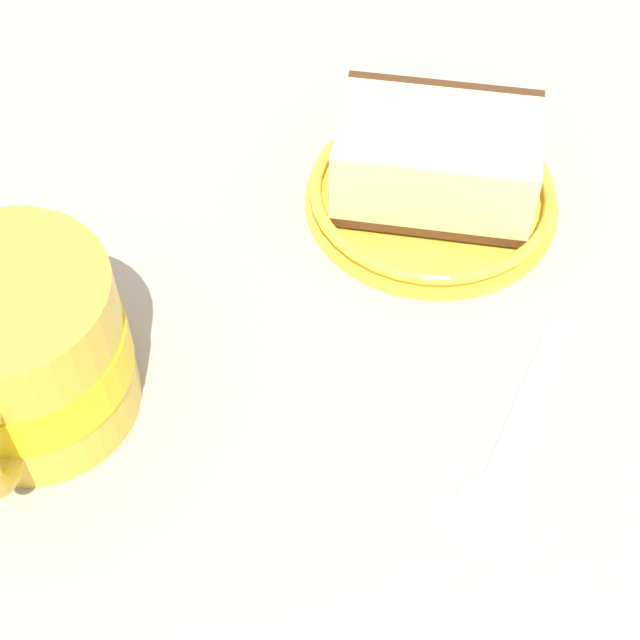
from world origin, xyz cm
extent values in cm
cube|color=tan|center=(0.00, 0.00, -1.39)|extent=(131.04, 131.04, 2.77)
cylinder|color=yellow|center=(-8.11, 4.26, 0.41)|extent=(14.38, 14.38, 0.82)
torus|color=yellow|center=(-8.11, 4.26, 1.17)|extent=(13.93, 13.93, 0.71)
cube|color=#472814|center=(-8.11, 4.26, 1.12)|extent=(10.22, 12.52, 0.60)
cube|color=#DBC184|center=(-8.11, 4.26, 3.56)|extent=(10.22, 12.52, 4.28)
cube|color=#472814|center=(-11.53, 2.92, 3.56)|extent=(4.50, 10.28, 4.28)
cylinder|color=gold|center=(13.50, -5.92, 4.31)|extent=(9.51, 9.51, 8.62)
cylinder|color=yellow|center=(13.50, -5.92, 4.12)|extent=(9.70, 9.70, 2.62)
cylinder|color=black|center=(13.50, -5.92, 7.41)|extent=(8.37, 8.37, 0.40)
ellipsoid|color=silver|center=(7.68, 14.55, 0.40)|extent=(3.16, 2.25, 0.80)
cylinder|color=silver|center=(0.81, 13.95, 0.25)|extent=(10.80, 1.43, 0.50)
camera|label=1|loc=(28.36, 18.55, 38.98)|focal=53.41mm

